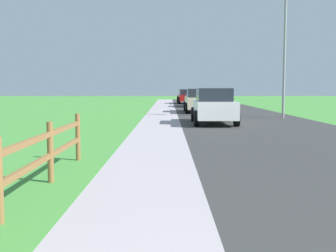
% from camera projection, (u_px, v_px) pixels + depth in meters
% --- Properties ---
extents(ground_plane, '(120.00, 120.00, 0.00)m').
position_uv_depth(ground_plane, '(177.00, 116.00, 25.55)').
color(ground_plane, '#458E3B').
extents(road_asphalt, '(7.00, 66.00, 0.01)m').
position_uv_depth(road_asphalt, '(230.00, 114.00, 27.54)').
color(road_asphalt, '#343434').
rests_on(road_asphalt, ground).
extents(curb_concrete, '(6.00, 66.00, 0.01)m').
position_uv_depth(curb_concrete, '(131.00, 114.00, 27.54)').
color(curb_concrete, '#A89EA4').
rests_on(curb_concrete, ground).
extents(grass_verge, '(5.00, 66.00, 0.00)m').
position_uv_depth(grass_verge, '(108.00, 114.00, 27.53)').
color(grass_verge, '#458E3B').
rests_on(grass_verge, ground).
extents(parked_suv_white, '(2.02, 4.65, 1.68)m').
position_uv_depth(parked_suv_white, '(213.00, 106.00, 19.85)').
color(parked_suv_white, white).
rests_on(parked_suv_white, ground).
extents(parked_car_beige, '(2.08, 4.70, 1.61)m').
position_uv_depth(parked_car_beige, '(199.00, 101.00, 29.00)').
color(parked_car_beige, '#C6B793').
rests_on(parked_car_beige, ground).
extents(parked_car_blue, '(2.14, 4.74, 1.60)m').
position_uv_depth(parked_car_blue, '(196.00, 98.00, 37.57)').
color(parked_car_blue, navy).
rests_on(parked_car_blue, ground).
extents(parked_car_red, '(2.23, 5.02, 1.52)m').
position_uv_depth(parked_car_red, '(187.00, 96.00, 44.73)').
color(parked_car_red, maroon).
rests_on(parked_car_red, ground).
extents(street_lamp, '(1.17, 0.20, 7.39)m').
position_uv_depth(street_lamp, '(286.00, 40.00, 23.02)').
color(street_lamp, gray).
rests_on(street_lamp, ground).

